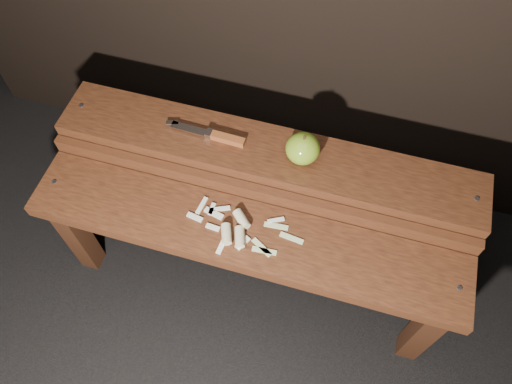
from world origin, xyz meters
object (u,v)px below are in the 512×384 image
(knife, at_px, (218,136))
(bench_front_tier, at_px, (244,246))
(bench_rear_tier, at_px, (266,168))
(apple, at_px, (303,149))

(knife, bearing_deg, bench_front_tier, -58.38)
(bench_rear_tier, xyz_separation_m, apple, (0.10, 0.00, 0.13))
(bench_front_tier, height_order, bench_rear_tier, bench_rear_tier)
(bench_rear_tier, distance_m, knife, 0.17)
(bench_front_tier, height_order, apple, apple)
(bench_rear_tier, relative_size, apple, 12.60)
(bench_front_tier, relative_size, bench_rear_tier, 1.00)
(bench_front_tier, relative_size, knife, 5.11)
(apple, bearing_deg, bench_front_tier, -112.67)
(bench_rear_tier, height_order, apple, apple)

